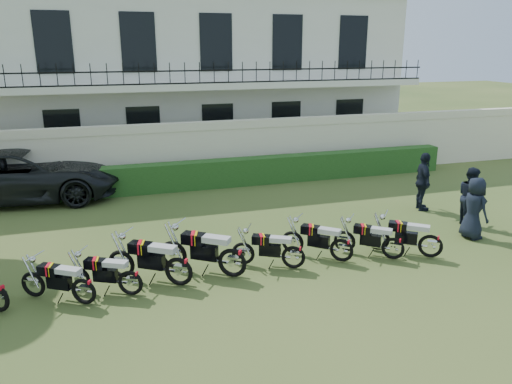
# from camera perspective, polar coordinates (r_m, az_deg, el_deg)

# --- Properties ---
(ground) EXTENTS (100.00, 100.00, 0.00)m
(ground) POSITION_cam_1_polar(r_m,az_deg,el_deg) (11.67, -0.38, -9.05)
(ground) COLOR #334A1D
(ground) RESTS_ON ground
(perimeter_wall) EXTENTS (30.00, 0.35, 2.30)m
(perimeter_wall) POSITION_cam_1_polar(r_m,az_deg,el_deg) (18.74, -7.46, 4.49)
(perimeter_wall) COLOR beige
(perimeter_wall) RESTS_ON ground
(hedge) EXTENTS (18.00, 0.60, 1.00)m
(hedge) POSITION_cam_1_polar(r_m,az_deg,el_deg) (18.32, -3.87, 2.16)
(hedge) COLOR #1A4016
(hedge) RESTS_ON ground
(building) EXTENTS (20.40, 9.60, 7.40)m
(building) POSITION_cam_1_polar(r_m,az_deg,el_deg) (24.27, -10.18, 13.16)
(building) COLOR silver
(building) RESTS_ON ground
(motorcycle_2) EXTENTS (1.51, 0.99, 0.95)m
(motorcycle_2) POSITION_cam_1_polar(r_m,az_deg,el_deg) (10.67, -19.14, -10.04)
(motorcycle_2) COLOR black
(motorcycle_2) RESTS_ON ground
(motorcycle_3) EXTENTS (1.57, 0.88, 0.94)m
(motorcycle_3) POSITION_cam_1_polar(r_m,az_deg,el_deg) (10.75, -14.20, -9.40)
(motorcycle_3) COLOR black
(motorcycle_3) RESTS_ON ground
(motorcycle_4) EXTENTS (1.76, 1.20, 1.11)m
(motorcycle_4) POSITION_cam_1_polar(r_m,az_deg,el_deg) (10.91, -8.84, -8.20)
(motorcycle_4) COLOR black
(motorcycle_4) RESTS_ON ground
(motorcycle_5) EXTENTS (1.80, 1.31, 1.16)m
(motorcycle_5) POSITION_cam_1_polar(r_m,az_deg,el_deg) (11.16, -2.74, -7.30)
(motorcycle_5) COLOR black
(motorcycle_5) RESTS_ON ground
(motorcycle_6) EXTENTS (1.59, 0.91, 0.95)m
(motorcycle_6) POSITION_cam_1_polar(r_m,az_deg,el_deg) (11.63, 4.31, -6.82)
(motorcycle_6) COLOR black
(motorcycle_6) RESTS_ON ground
(motorcycle_7) EXTENTS (1.43, 1.26, 0.99)m
(motorcycle_7) POSITION_cam_1_polar(r_m,az_deg,el_deg) (12.12, 9.79, -5.95)
(motorcycle_7) COLOR black
(motorcycle_7) RESTS_ON ground
(motorcycle_8) EXTENTS (1.39, 1.18, 0.95)m
(motorcycle_8) POSITION_cam_1_polar(r_m,az_deg,el_deg) (12.53, 15.43, -5.66)
(motorcycle_8) COLOR black
(motorcycle_8) RESTS_ON ground
(motorcycle_9) EXTENTS (1.50, 1.22, 1.01)m
(motorcycle_9) POSITION_cam_1_polar(r_m,az_deg,el_deg) (12.89, 19.38, -5.26)
(motorcycle_9) COLOR black
(motorcycle_9) RESTS_ON ground
(suv) EXTENTS (6.38, 3.26, 1.72)m
(suv) POSITION_cam_1_polar(r_m,az_deg,el_deg) (18.29, -25.07, 1.75)
(suv) COLOR black
(suv) RESTS_ON ground
(officer_3) EXTENTS (0.63, 0.88, 1.69)m
(officer_3) POSITION_cam_1_polar(r_m,az_deg,el_deg) (14.52, 23.67, -1.70)
(officer_3) COLOR black
(officer_3) RESTS_ON ground
(officer_4) EXTENTS (0.83, 0.96, 1.71)m
(officer_4) POSITION_cam_1_polar(r_m,az_deg,el_deg) (15.55, 23.32, -0.46)
(officer_4) COLOR black
(officer_4) RESTS_ON ground
(officer_5) EXTENTS (0.76, 1.16, 1.84)m
(officer_5) POSITION_cam_1_polar(r_m,az_deg,el_deg) (16.41, 18.56, 1.12)
(officer_5) COLOR black
(officer_5) RESTS_ON ground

